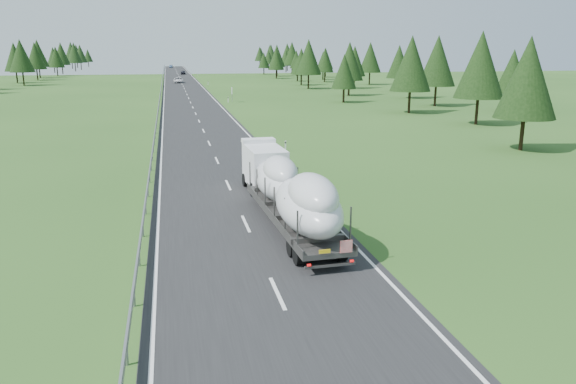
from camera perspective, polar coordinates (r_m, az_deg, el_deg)
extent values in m
plane|color=#274D19|center=(21.81, -1.08, -10.28)|extent=(400.00, 400.00, 0.00)
cube|color=black|center=(119.89, -10.24, 9.75)|extent=(10.00, 400.00, 0.02)
cube|color=slate|center=(119.80, -12.83, 9.91)|extent=(0.08, 400.00, 0.32)
cylinder|color=slate|center=(21.44, -15.38, -10.41)|extent=(0.10, 0.10, 0.60)
cube|color=silver|center=(51.25, -0.26, 4.68)|extent=(0.12, 0.07, 1.00)
cube|color=black|center=(51.20, -0.26, 5.03)|extent=(0.13, 0.08, 0.12)
cube|color=silver|center=(100.38, -6.10, 9.33)|extent=(0.12, 0.07, 1.00)
cube|color=black|center=(100.35, -6.11, 9.51)|extent=(0.13, 0.08, 0.12)
cube|color=silver|center=(150.08, -8.13, 10.90)|extent=(0.12, 0.07, 1.00)
cube|color=black|center=(150.06, -8.13, 11.02)|extent=(0.13, 0.08, 0.12)
cube|color=silver|center=(199.93, -9.15, 11.68)|extent=(0.12, 0.07, 1.00)
cube|color=black|center=(199.92, -9.16, 11.77)|extent=(0.13, 0.08, 0.12)
cube|color=silver|center=(249.84, -9.77, 12.15)|extent=(0.12, 0.07, 1.00)
cube|color=black|center=(249.83, -9.77, 12.22)|extent=(0.13, 0.08, 0.12)
cube|color=silver|center=(299.79, -10.18, 12.46)|extent=(0.12, 0.07, 1.00)
cube|color=black|center=(299.78, -10.19, 12.52)|extent=(0.13, 0.08, 0.12)
cube|color=silver|center=(349.74, -10.48, 12.68)|extent=(0.12, 0.07, 1.00)
cube|color=black|center=(349.74, -10.48, 12.73)|extent=(0.13, 0.08, 0.12)
cylinder|color=slate|center=(100.41, -5.71, 9.63)|extent=(0.08, 0.08, 2.00)
cube|color=silver|center=(100.33, -5.72, 10.20)|extent=(0.05, 0.90, 1.20)
cylinder|color=black|center=(91.55, 21.61, 8.61)|extent=(0.36, 0.36, 3.11)
cone|color=black|center=(91.30, 21.87, 11.31)|extent=(4.84, 4.84, 6.49)
cylinder|color=black|center=(96.20, 14.74, 9.59)|extent=(0.36, 0.36, 3.86)
cone|color=black|center=(95.95, 14.95, 12.78)|extent=(6.00, 6.00, 8.04)
cylinder|color=black|center=(110.61, 12.27, 10.22)|extent=(0.36, 0.36, 3.58)
cone|color=black|center=(110.40, 12.41, 12.79)|extent=(5.57, 5.57, 7.46)
cylinder|color=black|center=(128.29, 11.11, 10.76)|extent=(0.36, 0.36, 3.42)
cone|color=black|center=(128.10, 11.21, 12.88)|extent=(5.32, 5.32, 7.12)
cylinder|color=black|center=(136.87, 6.73, 11.12)|extent=(0.36, 0.36, 3.37)
cone|color=black|center=(136.69, 6.79, 13.08)|extent=(5.24, 5.24, 7.02)
cylinder|color=black|center=(151.76, 8.28, 11.44)|extent=(0.36, 0.36, 3.73)
cone|color=black|center=(151.60, 8.35, 13.40)|extent=(5.80, 5.80, 7.76)
cylinder|color=black|center=(163.21, 3.75, 11.66)|extent=(0.36, 0.36, 3.20)
cone|color=black|center=(163.06, 3.78, 13.22)|extent=(4.97, 4.97, 6.66)
cylinder|color=black|center=(175.57, 3.56, 11.80)|extent=(0.36, 0.36, 2.91)
cone|color=black|center=(175.45, 3.59, 13.11)|extent=(4.52, 4.52, 6.05)
cylinder|color=black|center=(190.89, 3.81, 12.05)|extent=(0.36, 0.36, 3.26)
cone|color=black|center=(190.76, 3.84, 13.41)|extent=(5.08, 5.08, 6.80)
cylinder|color=black|center=(202.74, 0.84, 12.17)|extent=(0.36, 0.36, 2.99)
cone|color=black|center=(202.63, 0.85, 13.34)|extent=(4.65, 4.65, 6.23)
cylinder|color=black|center=(216.55, 0.40, 12.44)|extent=(0.36, 0.36, 4.03)
cone|color=black|center=(216.44, 0.40, 13.92)|extent=(6.26, 6.26, 8.39)
cylinder|color=black|center=(232.14, -0.20, 12.45)|extent=(0.36, 0.36, 3.02)
cone|color=black|center=(232.04, -0.20, 13.48)|extent=(4.70, 4.70, 6.30)
cylinder|color=black|center=(244.99, -0.08, 12.65)|extent=(0.36, 0.36, 3.95)
cone|color=black|center=(244.89, -0.08, 13.94)|extent=(6.15, 6.15, 8.24)
cylinder|color=black|center=(257.73, -1.98, 12.62)|extent=(0.36, 0.36, 3.02)
cone|color=black|center=(257.64, -1.99, 13.56)|extent=(4.70, 4.70, 6.30)
cylinder|color=black|center=(275.80, -1.73, 12.82)|extent=(0.36, 0.36, 3.87)
cone|color=black|center=(275.72, -1.74, 13.94)|extent=(6.03, 6.03, 8.07)
cylinder|color=black|center=(290.75, -1.86, 12.89)|extent=(0.36, 0.36, 3.81)
cone|color=black|center=(290.66, -1.87, 13.94)|extent=(5.93, 5.93, 7.94)
cylinder|color=black|center=(302.75, -2.88, 12.92)|extent=(0.36, 0.36, 3.56)
cone|color=black|center=(302.67, -2.89, 13.85)|extent=(5.54, 5.54, 7.42)
cylinder|color=black|center=(318.65, -2.76, 12.97)|extent=(0.36, 0.36, 3.41)
cone|color=black|center=(318.57, -2.77, 13.82)|extent=(5.31, 5.31, 7.11)
cylinder|color=black|center=(56.03, 22.69, 5.70)|extent=(0.36, 0.36, 3.51)
cone|color=black|center=(55.60, 23.18, 10.66)|extent=(5.45, 5.45, 7.30)
cylinder|color=black|center=(73.60, 18.64, 7.99)|extent=(0.36, 0.36, 3.84)
cone|color=black|center=(73.28, 18.98, 12.14)|extent=(5.98, 5.98, 8.01)
cylinder|color=black|center=(84.55, 12.22, 9.11)|extent=(0.36, 0.36, 3.76)
cone|color=black|center=(84.26, 12.42, 12.65)|extent=(5.85, 5.85, 7.84)
cylinder|color=black|center=(99.94, 5.67, 9.85)|extent=(0.36, 0.36, 2.83)
cone|color=black|center=(99.72, 5.73, 12.10)|extent=(4.41, 4.41, 5.90)
cylinder|color=black|center=(114.95, 6.20, 10.60)|extent=(0.36, 0.36, 3.59)
cone|color=black|center=(114.75, 6.26, 13.08)|extent=(5.58, 5.58, 7.48)
cylinder|color=black|center=(134.39, 2.09, 11.26)|extent=(0.36, 0.36, 3.89)
cone|color=black|center=(134.21, 2.11, 13.56)|extent=(6.05, 6.05, 8.10)
cylinder|color=black|center=(148.05, 1.35, 11.41)|extent=(0.36, 0.36, 3.20)
cone|color=black|center=(147.90, 1.36, 13.13)|extent=(4.98, 4.98, 6.67)
cylinder|color=black|center=(166.75, 0.96, 11.63)|extent=(0.36, 0.36, 2.56)
cone|color=black|center=(166.62, 0.96, 12.86)|extent=(3.99, 3.99, 5.34)
cylinder|color=black|center=(181.75, -1.20, 11.95)|extent=(0.36, 0.36, 3.20)
cone|color=black|center=(181.62, -1.20, 13.35)|extent=(4.98, 4.98, 6.67)
cylinder|color=black|center=(197.79, -1.13, 12.21)|extent=(0.36, 0.36, 3.63)
cone|color=black|center=(197.67, -1.14, 13.67)|extent=(5.65, 5.65, 7.56)
cylinder|color=black|center=(212.12, -2.47, 12.22)|extent=(0.36, 0.36, 2.72)
cone|color=black|center=(212.01, -2.48, 13.24)|extent=(4.24, 4.24, 5.68)
cylinder|color=black|center=(161.33, -25.30, 10.45)|extent=(0.36, 0.36, 3.96)
cone|color=black|center=(161.18, -25.51, 12.40)|extent=(6.17, 6.17, 8.26)
cylinder|color=black|center=(174.08, -25.84, 10.54)|extent=(0.36, 0.36, 3.73)
cone|color=black|center=(173.94, -26.03, 12.24)|extent=(5.80, 5.80, 7.76)
cylinder|color=black|center=(187.79, -24.13, 10.91)|extent=(0.36, 0.36, 3.82)
cone|color=black|center=(187.66, -24.29, 12.52)|extent=(5.94, 5.94, 7.96)
cylinder|color=black|center=(201.85, -23.92, 11.13)|extent=(0.36, 0.36, 4.13)
cone|color=black|center=(201.73, -24.09, 12.75)|extent=(6.43, 6.43, 8.61)
cylinder|color=black|center=(214.90, -22.39, 11.30)|extent=(0.36, 0.36, 3.42)
cone|color=black|center=(214.79, -22.51, 12.56)|extent=(5.33, 5.33, 7.13)
cylinder|color=black|center=(230.53, -21.94, 11.54)|extent=(0.36, 0.36, 3.95)
cone|color=black|center=(230.42, -22.07, 12.90)|extent=(6.15, 6.15, 8.24)
cylinder|color=black|center=(243.71, -22.64, 11.51)|extent=(0.36, 0.36, 3.39)
cone|color=black|center=(243.61, -22.74, 12.61)|extent=(5.28, 5.28, 7.07)
cylinder|color=black|center=(256.62, -20.80, 11.83)|extent=(0.36, 0.36, 4.04)
cone|color=black|center=(256.53, -20.91, 13.08)|extent=(6.29, 6.29, 8.42)
cylinder|color=black|center=(274.06, -20.27, 11.95)|extent=(0.36, 0.36, 3.80)
cone|color=black|center=(273.97, -20.37, 13.05)|extent=(5.91, 5.91, 7.92)
cylinder|color=black|center=(289.59, -21.07, 12.01)|extent=(0.36, 0.36, 4.27)
cone|color=black|center=(289.50, -21.18, 13.18)|extent=(6.64, 6.64, 8.89)
cylinder|color=black|center=(302.07, -20.61, 12.07)|extent=(0.36, 0.36, 3.87)
cone|color=black|center=(301.99, -20.70, 13.09)|extent=(6.01, 6.01, 8.05)
cylinder|color=black|center=(317.10, -19.60, 12.15)|extent=(0.36, 0.36, 3.10)
cone|color=black|center=(317.02, -19.67, 12.93)|extent=(4.83, 4.83, 6.46)
cube|color=white|center=(36.68, -2.39, 2.67)|extent=(2.41, 4.52, 2.48)
cube|color=black|center=(38.78, -2.95, 3.96)|extent=(2.04, 0.16, 1.24)
cube|color=white|center=(38.32, -2.89, 5.25)|extent=(2.26, 1.16, 0.27)
cube|color=#514F4C|center=(36.09, -2.13, 0.53)|extent=(2.33, 2.75, 0.22)
cylinder|color=black|center=(38.33, -4.26, 1.25)|extent=(0.35, 0.90, 0.88)
cylinder|color=black|center=(38.65, -1.27, 1.40)|extent=(0.35, 0.90, 0.88)
cylinder|color=black|center=(35.61, -3.65, 0.25)|extent=(0.35, 0.90, 0.88)
cylinder|color=black|center=(35.94, -0.44, 0.41)|extent=(0.35, 0.90, 0.88)
cube|color=#514F4C|center=(28.88, 0.41, -2.32)|extent=(2.95, 12.48, 0.23)
cube|color=#514F4C|center=(28.60, -1.90, -2.03)|extent=(0.61, 12.37, 0.21)
cube|color=#514F4C|center=(29.08, 2.68, -1.76)|extent=(0.61, 12.37, 0.21)
cube|color=#514F4C|center=(23.40, 0.36, -3.89)|extent=(0.06, 0.06, 1.68)
cube|color=#514F4C|center=(23.99, 5.88, -3.50)|extent=(0.06, 0.06, 1.68)
cube|color=#514F4C|center=(25.39, -0.65, -2.42)|extent=(0.06, 0.06, 1.68)
cube|color=#514F4C|center=(25.93, 4.46, -2.11)|extent=(0.06, 0.06, 1.68)
cube|color=#514F4C|center=(27.39, -1.52, -1.17)|extent=(0.06, 0.06, 1.68)
cube|color=#514F4C|center=(27.89, 3.24, -0.90)|extent=(0.06, 0.06, 1.68)
cube|color=#514F4C|center=(29.41, -2.27, -0.09)|extent=(0.06, 0.06, 1.68)
cube|color=#514F4C|center=(29.88, 2.18, 0.14)|extent=(0.06, 0.06, 1.68)
cube|color=#514F4C|center=(31.44, -2.92, 0.85)|extent=(0.06, 0.06, 1.68)
cube|color=#514F4C|center=(31.88, 1.26, 1.06)|extent=(0.06, 0.06, 1.68)
cube|color=#514F4C|center=(33.49, -3.49, 1.68)|extent=(0.06, 0.06, 1.68)
cube|color=#514F4C|center=(33.90, 0.45, 1.86)|extent=(0.06, 0.06, 1.68)
cylinder|color=black|center=(24.38, 0.56, -6.44)|extent=(0.39, 0.90, 0.88)
cylinder|color=black|center=(24.84, 4.98, -6.09)|extent=(0.39, 0.90, 0.88)
cylinder|color=black|center=(25.35, 0.04, -5.61)|extent=(0.39, 0.90, 0.88)
cylinder|color=black|center=(25.80, 4.30, -5.29)|extent=(0.39, 0.90, 0.88)
cube|color=#514F4C|center=(23.37, 3.64, -7.52)|extent=(2.21, 0.21, 0.11)
cube|color=red|center=(23.21, 5.30, -5.61)|extent=(0.53, 0.06, 0.53)
cube|color=yellow|center=(23.01, 3.07, -6.09)|extent=(0.49, 0.06, 0.16)
cube|color=red|center=(23.05, 1.45, -7.46)|extent=(0.16, 0.06, 0.09)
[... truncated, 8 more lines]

